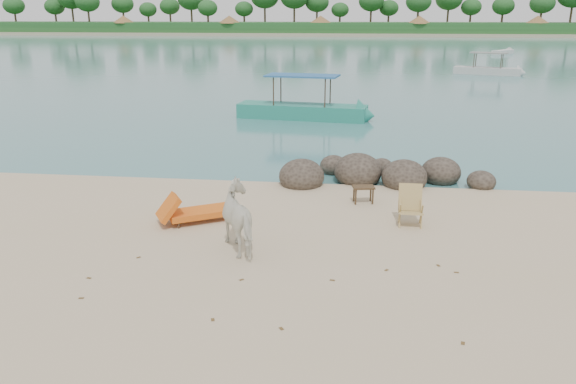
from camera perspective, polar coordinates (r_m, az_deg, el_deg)
name	(u,v)px	position (r m, az deg, el deg)	size (l,w,h in m)	color
water	(352,45)	(100.58, 6.54, 14.66)	(400.00, 400.00, 0.00)	#3A7574
far_shore	(355,31)	(180.52, 6.85, 15.91)	(420.00, 90.00, 1.40)	tan
far_scenery	(355,22)	(147.16, 6.81, 16.77)	(420.00, 18.00, 9.50)	#1E4C1E
boulders	(374,174)	(17.63, 8.70, 1.77)	(6.52, 3.06, 1.12)	#2F271F
cow	(243,219)	(12.27, -4.60, -2.76)	(0.78, 1.71, 1.45)	silver
side_table	(363,196)	(15.51, 7.65, -0.38)	(0.58, 0.38, 0.47)	#352315
lounge_chair	(203,209)	(14.20, -8.62, -1.75)	(2.15, 0.75, 0.65)	#EB591B
deck_chair	(411,208)	(13.96, 12.37, -1.59)	(0.62, 0.68, 0.98)	tan
boat_near	(302,82)	(28.35, 1.46, 11.07)	(7.24, 1.63, 3.51)	#227F6C
boat_mid	(489,56)	(52.97, 19.72, 12.87)	(6.24, 1.40, 3.04)	#B4B5B1
boat_far	(503,51)	(81.88, 20.99, 13.21)	(5.17, 1.16, 0.60)	beige
dead_leaves	(283,289)	(10.79, -0.52, -9.84)	(7.33, 3.02, 0.00)	brown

